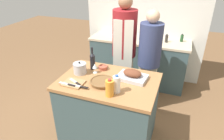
{
  "coord_description": "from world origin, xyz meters",
  "views": [
    {
      "loc": [
        0.78,
        -1.97,
        2.17
      ],
      "look_at": [
        0.0,
        0.13,
        0.99
      ],
      "focal_mm": 32.0,
      "sensor_mm": 36.0,
      "label": 1
    }
  ],
  "objects_px": {
    "cutting_board": "(73,83)",
    "juice_jug": "(110,88)",
    "knife_chef": "(79,86)",
    "stock_pot": "(80,68)",
    "milk_jug": "(117,84)",
    "person_cook_guest": "(149,58)",
    "knife_bread": "(68,84)",
    "condiment_bottle_tall": "(182,38)",
    "person_cook_aproned": "(124,48)",
    "roasting_pan": "(132,75)",
    "condiment_bottle_extra": "(167,39)",
    "wine_bottle_green": "(93,61)",
    "stand_mixer": "(117,30)",
    "wicker_basket": "(102,82)",
    "mixing_bowl": "(103,67)",
    "knife_paring": "(75,82)",
    "wine_glass_left": "(95,66)",
    "condiment_bottle_short": "(143,36)"
  },
  "relations": [
    {
      "from": "cutting_board",
      "to": "juice_jug",
      "type": "distance_m",
      "value": 0.5
    },
    {
      "from": "cutting_board",
      "to": "knife_chef",
      "type": "xyz_separation_m",
      "value": [
        0.1,
        -0.05,
        0.01
      ]
    },
    {
      "from": "stock_pot",
      "to": "milk_jug",
      "type": "bearing_deg",
      "value": -22.57
    },
    {
      "from": "cutting_board",
      "to": "person_cook_guest",
      "type": "distance_m",
      "value": 1.29
    },
    {
      "from": "knife_bread",
      "to": "person_cook_guest",
      "type": "bearing_deg",
      "value": 57.28
    },
    {
      "from": "knife_chef",
      "to": "condiment_bottle_tall",
      "type": "relative_size",
      "value": 1.81
    },
    {
      "from": "person_cook_guest",
      "to": "person_cook_aproned",
      "type": "bearing_deg",
      "value": 170.71
    },
    {
      "from": "roasting_pan",
      "to": "condiment_bottle_extra",
      "type": "distance_m",
      "value": 1.53
    },
    {
      "from": "condiment_bottle_tall",
      "to": "condiment_bottle_extra",
      "type": "distance_m",
      "value": 0.29
    },
    {
      "from": "roasting_pan",
      "to": "knife_bread",
      "type": "bearing_deg",
      "value": -147.83
    },
    {
      "from": "wine_bottle_green",
      "to": "stand_mixer",
      "type": "height_order",
      "value": "same"
    },
    {
      "from": "wicker_basket",
      "to": "cutting_board",
      "type": "relative_size",
      "value": 1.22
    },
    {
      "from": "mixing_bowl",
      "to": "knife_bread",
      "type": "height_order",
      "value": "mixing_bowl"
    },
    {
      "from": "knife_paring",
      "to": "juice_jug",
      "type": "bearing_deg",
      "value": -10.82
    },
    {
      "from": "knife_bread",
      "to": "wine_glass_left",
      "type": "bearing_deg",
      "value": 68.14
    },
    {
      "from": "person_cook_aproned",
      "to": "condiment_bottle_short",
      "type": "bearing_deg",
      "value": 69.35
    },
    {
      "from": "person_cook_guest",
      "to": "stand_mixer",
      "type": "bearing_deg",
      "value": 133.05
    },
    {
      "from": "roasting_pan",
      "to": "juice_jug",
      "type": "distance_m",
      "value": 0.45
    },
    {
      "from": "mixing_bowl",
      "to": "milk_jug",
      "type": "bearing_deg",
      "value": -52.29
    },
    {
      "from": "wine_glass_left",
      "to": "knife_chef",
      "type": "height_order",
      "value": "wine_glass_left"
    },
    {
      "from": "wine_glass_left",
      "to": "person_cook_aproned",
      "type": "xyz_separation_m",
      "value": [
        0.15,
        0.78,
        -0.01
      ]
    },
    {
      "from": "wine_glass_left",
      "to": "person_cook_guest",
      "type": "xyz_separation_m",
      "value": [
        0.57,
        0.74,
        -0.1
      ]
    },
    {
      "from": "milk_jug",
      "to": "mixing_bowl",
      "type": "bearing_deg",
      "value": 127.71
    },
    {
      "from": "wine_bottle_green",
      "to": "juice_jug",
      "type": "bearing_deg",
      "value": -49.28
    },
    {
      "from": "stand_mixer",
      "to": "condiment_bottle_tall",
      "type": "bearing_deg",
      "value": 7.42
    },
    {
      "from": "knife_chef",
      "to": "knife_paring",
      "type": "relative_size",
      "value": 1.36
    },
    {
      "from": "stock_pot",
      "to": "wine_glass_left",
      "type": "xyz_separation_m",
      "value": [
        0.18,
        0.08,
        0.02
      ]
    },
    {
      "from": "wine_bottle_green",
      "to": "person_cook_guest",
      "type": "bearing_deg",
      "value": 44.98
    },
    {
      "from": "person_cook_aproned",
      "to": "person_cook_guest",
      "type": "distance_m",
      "value": 0.43
    },
    {
      "from": "condiment_bottle_short",
      "to": "condiment_bottle_tall",
      "type": "bearing_deg",
      "value": 8.49
    },
    {
      "from": "wine_glass_left",
      "to": "knife_chef",
      "type": "relative_size",
      "value": 0.5
    },
    {
      "from": "wine_bottle_green",
      "to": "wine_glass_left",
      "type": "relative_size",
      "value": 2.41
    },
    {
      "from": "wicker_basket",
      "to": "person_cook_guest",
      "type": "height_order",
      "value": "person_cook_guest"
    },
    {
      "from": "knife_chef",
      "to": "condiment_bottle_short",
      "type": "relative_size",
      "value": 1.88
    },
    {
      "from": "knife_paring",
      "to": "mixing_bowl",
      "type": "bearing_deg",
      "value": 70.14
    },
    {
      "from": "wine_bottle_green",
      "to": "person_cook_guest",
      "type": "distance_m",
      "value": 0.93
    },
    {
      "from": "cutting_board",
      "to": "person_cook_aproned",
      "type": "distance_m",
      "value": 1.17
    },
    {
      "from": "knife_chef",
      "to": "person_cook_aproned",
      "type": "relative_size",
      "value": 0.14
    },
    {
      "from": "juice_jug",
      "to": "knife_paring",
      "type": "xyz_separation_m",
      "value": [
        -0.47,
        0.09,
        -0.07
      ]
    },
    {
      "from": "mixing_bowl",
      "to": "knife_paring",
      "type": "bearing_deg",
      "value": -109.86
    },
    {
      "from": "condiment_bottle_extra",
      "to": "person_cook_aproned",
      "type": "distance_m",
      "value": 0.94
    },
    {
      "from": "condiment_bottle_short",
      "to": "cutting_board",
      "type": "bearing_deg",
      "value": -102.59
    },
    {
      "from": "wicker_basket",
      "to": "condiment_bottle_tall",
      "type": "distance_m",
      "value": 2.04
    },
    {
      "from": "condiment_bottle_tall",
      "to": "mixing_bowl",
      "type": "bearing_deg",
      "value": -121.43
    },
    {
      "from": "person_cook_guest",
      "to": "condiment_bottle_tall",
      "type": "bearing_deg",
      "value": 61.95
    },
    {
      "from": "stock_pot",
      "to": "person_cook_guest",
      "type": "distance_m",
      "value": 1.12
    },
    {
      "from": "wine_glass_left",
      "to": "stand_mixer",
      "type": "height_order",
      "value": "stand_mixer"
    },
    {
      "from": "condiment_bottle_tall",
      "to": "roasting_pan",
      "type": "bearing_deg",
      "value": -106.71
    },
    {
      "from": "wicker_basket",
      "to": "stock_pot",
      "type": "bearing_deg",
      "value": 159.1
    },
    {
      "from": "mixing_bowl",
      "to": "knife_paring",
      "type": "height_order",
      "value": "mixing_bowl"
    }
  ]
}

